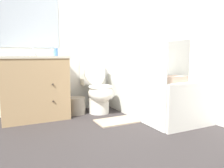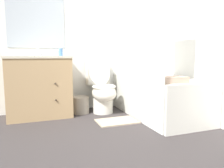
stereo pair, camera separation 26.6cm
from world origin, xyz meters
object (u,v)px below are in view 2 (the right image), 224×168
object	(u,v)px
sink_faucet	(38,54)
soap_dispenser	(61,52)
toilet	(102,89)
bathtub	(158,96)
hand_towel_folded	(18,54)
vanity_cabinet	(40,86)
tissue_box	(57,53)
wastebasket	(80,105)
bath_mat	(117,121)
bath_towel_folded	(172,80)

from	to	relation	value
sink_faucet	soap_dispenser	bearing A→B (deg)	-20.15
toilet	sink_faucet	bearing A→B (deg)	164.59
bathtub	hand_towel_folded	bearing A→B (deg)	167.27
sink_faucet	bathtub	xyz separation A→B (m)	(1.58, -0.69, -0.61)
vanity_cabinet	tissue_box	bearing A→B (deg)	29.28
wastebasket	bathtub	bearing A→B (deg)	-26.01
wastebasket	bath_mat	bearing A→B (deg)	-59.67
toilet	soap_dispenser	world-z (taller)	soap_dispenser
sink_faucet	tissue_box	xyz separation A→B (m)	(0.27, -0.02, 0.00)
vanity_cabinet	sink_faucet	size ratio (longest dim) A/B	6.04
bathtub	bath_mat	distance (m)	0.72
tissue_box	hand_towel_folded	distance (m)	0.58
vanity_cabinet	toilet	distance (m)	0.89
wastebasket	tissue_box	xyz separation A→B (m)	(-0.29, 0.17, 0.76)
bathtub	soap_dispenser	bearing A→B (deg)	155.50
soap_dispenser	hand_towel_folded	bearing A→B (deg)	-163.98
wastebasket	bath_towel_folded	size ratio (longest dim) A/B	0.81
wastebasket	bath_mat	distance (m)	0.70
bath_mat	vanity_cabinet	bearing A→B (deg)	145.87
vanity_cabinet	tissue_box	xyz separation A→B (m)	(0.27, 0.15, 0.45)
vanity_cabinet	toilet	bearing A→B (deg)	-4.50
bath_towel_folded	bath_mat	size ratio (longest dim) A/B	0.61
bathtub	bath_towel_folded	bearing A→B (deg)	-106.68
toilet	soap_dispenser	xyz separation A→B (m)	(-0.57, 0.13, 0.55)
toilet	bath_mat	world-z (taller)	toilet
vanity_cabinet	soap_dispenser	world-z (taller)	soap_dispenser
hand_towel_folded	bath_mat	world-z (taller)	hand_towel_folded
toilet	hand_towel_folded	xyz separation A→B (m)	(-1.14, -0.03, 0.52)
toilet	tissue_box	size ratio (longest dim) A/B	6.38
toilet	bath_towel_folded	bearing A→B (deg)	-62.68
vanity_cabinet	wastebasket	xyz separation A→B (m)	(0.56, -0.02, -0.31)
bathtub	soap_dispenser	world-z (taller)	soap_dispenser
soap_dispenser	hand_towel_folded	xyz separation A→B (m)	(-0.57, -0.16, -0.03)
bath_mat	tissue_box	bearing A→B (deg)	129.83
sink_faucet	bath_mat	size ratio (longest dim) A/B	0.27
wastebasket	hand_towel_folded	distance (m)	1.11
wastebasket	bath_mat	xyz separation A→B (m)	(0.35, -0.60, -0.12)
toilet	hand_towel_folded	world-z (taller)	hand_towel_folded
hand_towel_folded	bath_towel_folded	xyz separation A→B (m)	(1.66, -0.98, -0.30)
toilet	tissue_box	distance (m)	0.84
sink_faucet	tissue_box	size ratio (longest dim) A/B	1.11
bath_mat	bath_towel_folded	bearing A→B (deg)	-42.98
wastebasket	soap_dispenser	bearing A→B (deg)	161.94
soap_dispenser	wastebasket	bearing A→B (deg)	-18.06
toilet	soap_dispenser	distance (m)	0.81
hand_towel_folded	bath_mat	bearing A→B (deg)	-23.86
hand_towel_folded	bath_mat	xyz separation A→B (m)	(1.17, -0.52, -0.87)
bathtub	bath_towel_folded	world-z (taller)	bath_towel_folded
bathtub	hand_towel_folded	xyz separation A→B (m)	(-1.83, 0.41, 0.60)
hand_towel_folded	bath_towel_folded	world-z (taller)	hand_towel_folded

